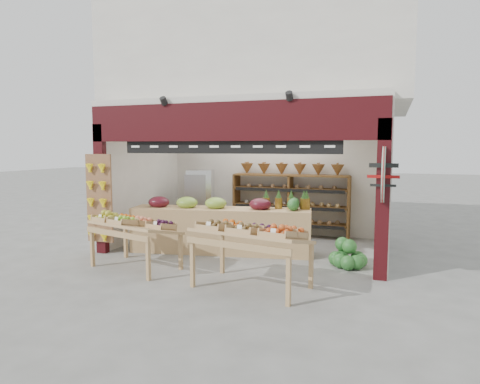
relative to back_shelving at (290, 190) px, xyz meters
name	(u,v)px	position (x,y,z in m)	size (l,w,h in m)	color
ground	(244,252)	(-0.55, -1.93, -1.15)	(60.00, 60.00, 0.00)	slate
shop_structure	(266,74)	(-0.55, -0.32, 2.77)	(6.36, 5.12, 5.40)	silver
banana_board	(98,200)	(-3.28, -3.10, -0.03)	(0.60, 0.15, 1.80)	brown
gift_sign	(383,175)	(2.20, -3.07, 0.60)	(0.04, 0.93, 0.92)	#AFDCC3
back_shelving	(290,190)	(0.00, 0.00, 0.00)	(2.87, 0.47, 1.78)	brown
refrigerator	(201,202)	(-2.23, -0.41, -0.34)	(0.63, 0.63, 1.62)	silver
cardboard_stack	(177,230)	(-2.36, -1.49, -0.88)	(1.09, 0.92, 0.72)	silver
mid_counter	(220,228)	(-1.00, -2.14, -0.64)	(3.78, 1.36, 1.15)	tan
display_table_left	(132,224)	(-2.10, -3.68, -0.36)	(1.77, 1.28, 1.02)	tan
display_table_right	(252,233)	(0.32, -4.09, -0.27)	(1.90, 1.28, 1.10)	tan
watermelon_pile	(348,257)	(1.63, -2.38, -0.96)	(0.71, 0.68, 0.51)	#17471B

